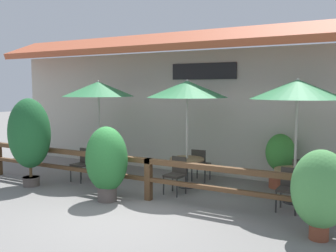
{
  "coord_description": "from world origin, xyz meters",
  "views": [
    {
      "loc": [
        4.37,
        -5.96,
        2.52
      ],
      "look_at": [
        0.27,
        1.47,
        1.66
      ],
      "focal_mm": 40.0,
      "sensor_mm": 36.0,
      "label": 1
    }
  ],
  "objects_px": {
    "dining_table_middle": "(187,164)",
    "potted_plant_entrance_palm": "(29,134)",
    "chair_far_wallside": "(301,175)",
    "dining_table_far": "(294,176)",
    "potted_plant_broad_leaf": "(321,190)",
    "chair_near_streetside": "(82,163)",
    "potted_plant_small_flowering": "(107,161)",
    "chair_near_wallside": "(114,155)",
    "chair_middle_streetside": "(176,173)",
    "patio_umbrella_near": "(98,89)",
    "chair_far_streetside": "(289,187)",
    "potted_plant_corner_fern": "(280,158)",
    "dining_table_near": "(100,155)",
    "patio_umbrella_middle": "(187,89)",
    "chair_middle_wallside": "(200,163)",
    "patio_umbrella_far": "(298,90)"
  },
  "relations": [
    {
      "from": "dining_table_middle",
      "to": "potted_plant_entrance_palm",
      "type": "relative_size",
      "value": 0.39
    },
    {
      "from": "dining_table_middle",
      "to": "chair_far_wallside",
      "type": "bearing_deg",
      "value": 12.39
    },
    {
      "from": "dining_table_far",
      "to": "potted_plant_broad_leaf",
      "type": "xyz_separation_m",
      "value": [
        0.75,
        -1.91,
        0.25
      ]
    },
    {
      "from": "dining_table_far",
      "to": "chair_near_streetside",
      "type": "bearing_deg",
      "value": -171.83
    },
    {
      "from": "potted_plant_entrance_palm",
      "to": "potted_plant_small_flowering",
      "type": "xyz_separation_m",
      "value": [
        2.53,
        -0.08,
        -0.43
      ]
    },
    {
      "from": "chair_near_wallside",
      "to": "potted_plant_entrance_palm",
      "type": "distance_m",
      "value": 2.73
    },
    {
      "from": "chair_near_wallside",
      "to": "chair_middle_streetside",
      "type": "bearing_deg",
      "value": 163.77
    },
    {
      "from": "chair_near_streetside",
      "to": "chair_far_wallside",
      "type": "relative_size",
      "value": 1.0
    },
    {
      "from": "patio_umbrella_near",
      "to": "chair_far_streetside",
      "type": "bearing_deg",
      "value": -6.03
    },
    {
      "from": "chair_near_wallside",
      "to": "potted_plant_corner_fern",
      "type": "height_order",
      "value": "potted_plant_corner_fern"
    },
    {
      "from": "dining_table_near",
      "to": "dining_table_middle",
      "type": "bearing_deg",
      "value": 2.31
    },
    {
      "from": "chair_middle_streetside",
      "to": "dining_table_far",
      "type": "distance_m",
      "value": 2.68
    },
    {
      "from": "patio_umbrella_middle",
      "to": "chair_far_streetside",
      "type": "relative_size",
      "value": 3.11
    },
    {
      "from": "dining_table_near",
      "to": "chair_far_streetside",
      "type": "bearing_deg",
      "value": -6.03
    },
    {
      "from": "chair_middle_wallside",
      "to": "patio_umbrella_far",
      "type": "bearing_deg",
      "value": 162.38
    },
    {
      "from": "chair_far_wallside",
      "to": "chair_near_streetside",
      "type": "bearing_deg",
      "value": 5.15
    },
    {
      "from": "patio_umbrella_far",
      "to": "dining_table_far",
      "type": "xyz_separation_m",
      "value": [
        -0.0,
        0.0,
        -1.9
      ]
    },
    {
      "from": "patio_umbrella_near",
      "to": "chair_near_wallside",
      "type": "relative_size",
      "value": 3.11
    },
    {
      "from": "chair_far_streetside",
      "to": "potted_plant_small_flowering",
      "type": "height_order",
      "value": "potted_plant_small_flowering"
    },
    {
      "from": "dining_table_near",
      "to": "chair_near_streetside",
      "type": "bearing_deg",
      "value": -91.64
    },
    {
      "from": "dining_table_middle",
      "to": "chair_far_streetside",
      "type": "xyz_separation_m",
      "value": [
        2.66,
        -0.68,
        -0.09
      ]
    },
    {
      "from": "chair_near_streetside",
      "to": "chair_far_streetside",
      "type": "relative_size",
      "value": 1.0
    },
    {
      "from": "patio_umbrella_middle",
      "to": "chair_middle_streetside",
      "type": "xyz_separation_m",
      "value": [
        0.06,
        -0.69,
        -1.99
      ]
    },
    {
      "from": "chair_near_wallside",
      "to": "chair_middle_streetside",
      "type": "height_order",
      "value": "same"
    },
    {
      "from": "patio_umbrella_middle",
      "to": "patio_umbrella_far",
      "type": "bearing_deg",
      "value": -0.97
    },
    {
      "from": "potted_plant_broad_leaf",
      "to": "potted_plant_corner_fern",
      "type": "height_order",
      "value": "potted_plant_broad_leaf"
    },
    {
      "from": "chair_far_streetside",
      "to": "chair_far_wallside",
      "type": "relative_size",
      "value": 1.0
    },
    {
      "from": "potted_plant_broad_leaf",
      "to": "patio_umbrella_middle",
      "type": "bearing_deg",
      "value": 150.21
    },
    {
      "from": "chair_far_wallside",
      "to": "dining_table_near",
      "type": "bearing_deg",
      "value": -2.02
    },
    {
      "from": "potted_plant_small_flowering",
      "to": "chair_far_streetside",
      "type": "bearing_deg",
      "value": 18.84
    },
    {
      "from": "patio_umbrella_far",
      "to": "potted_plant_small_flowering",
      "type": "relative_size",
      "value": 1.63
    },
    {
      "from": "patio_umbrella_far",
      "to": "chair_far_wallside",
      "type": "relative_size",
      "value": 3.11
    },
    {
      "from": "chair_near_streetside",
      "to": "chair_middle_streetside",
      "type": "xyz_separation_m",
      "value": [
        2.81,
        0.13,
        0.0
      ]
    },
    {
      "from": "chair_far_streetside",
      "to": "potted_plant_broad_leaf",
      "type": "relative_size",
      "value": 0.58
    },
    {
      "from": "potted_plant_small_flowering",
      "to": "potted_plant_corner_fern",
      "type": "relative_size",
      "value": 1.22
    },
    {
      "from": "chair_middle_streetside",
      "to": "patio_umbrella_middle",
      "type": "bearing_deg",
      "value": 100.92
    },
    {
      "from": "patio_umbrella_near",
      "to": "potted_plant_broad_leaf",
      "type": "xyz_separation_m",
      "value": [
        6.14,
        -1.84,
        -1.65
      ]
    },
    {
      "from": "chair_near_streetside",
      "to": "potted_plant_entrance_palm",
      "type": "relative_size",
      "value": 0.39
    },
    {
      "from": "chair_near_streetside",
      "to": "potted_plant_corner_fern",
      "type": "bearing_deg",
      "value": 24.8
    },
    {
      "from": "patio_umbrella_near",
      "to": "patio_umbrella_middle",
      "type": "relative_size",
      "value": 1.0
    },
    {
      "from": "chair_middle_wallside",
      "to": "potted_plant_broad_leaf",
      "type": "relative_size",
      "value": 0.58
    },
    {
      "from": "chair_middle_wallside",
      "to": "potted_plant_broad_leaf",
      "type": "height_order",
      "value": "potted_plant_broad_leaf"
    },
    {
      "from": "chair_far_streetside",
      "to": "potted_plant_small_flowering",
      "type": "relative_size",
      "value": 0.52
    },
    {
      "from": "patio_umbrella_far",
      "to": "chair_far_streetside",
      "type": "relative_size",
      "value": 3.11
    },
    {
      "from": "patio_umbrella_middle",
      "to": "dining_table_far",
      "type": "height_order",
      "value": "patio_umbrella_middle"
    },
    {
      "from": "dining_table_far",
      "to": "potted_plant_entrance_palm",
      "type": "height_order",
      "value": "potted_plant_entrance_palm"
    },
    {
      "from": "chair_middle_wallside",
      "to": "potted_plant_broad_leaf",
      "type": "xyz_separation_m",
      "value": [
        3.34,
        -2.64,
        0.34
      ]
    },
    {
      "from": "chair_middle_streetside",
      "to": "patio_umbrella_far",
      "type": "height_order",
      "value": "patio_umbrella_far"
    },
    {
      "from": "chair_near_streetside",
      "to": "chair_middle_streetside",
      "type": "bearing_deg",
      "value": 6.35
    },
    {
      "from": "patio_umbrella_far",
      "to": "chair_middle_wallside",
      "type": "bearing_deg",
      "value": 164.19
    }
  ]
}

